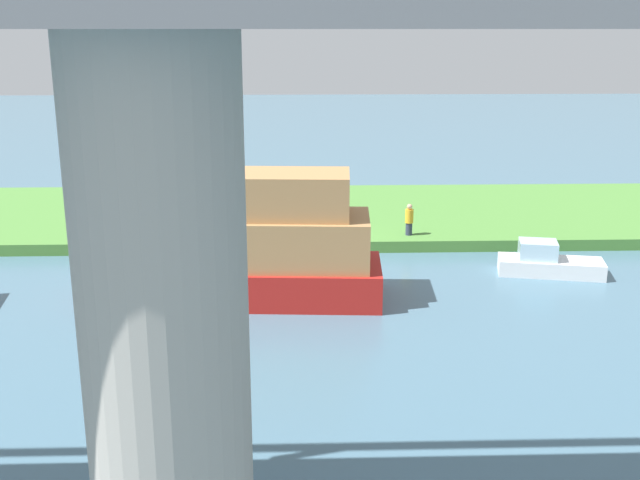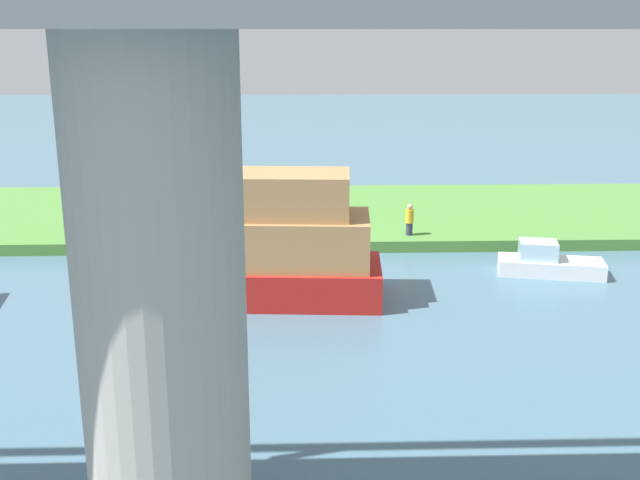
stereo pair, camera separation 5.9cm
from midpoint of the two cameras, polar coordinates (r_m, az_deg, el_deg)
The scene contains 7 objects.
ground_plane at distance 32.21m, azimuth -0.82°, elevation -1.03°, with size 160.00×160.00×0.00m, color #476B7F.
grassy_bank at distance 37.94m, azimuth -1.00°, elevation 1.93°, with size 80.00×12.00×0.50m, color #4C8438.
bridge_pylon at distance 12.31m, azimuth -11.72°, elevation -6.78°, with size 2.67×2.67×9.23m, color #9E998E.
person_on_bank at distance 33.28m, azimuth 6.67°, elevation 1.55°, with size 0.46×0.46×1.39m.
mooring_post at distance 33.44m, azimuth -11.01°, elevation 1.13°, with size 0.20×0.20×1.06m, color brown.
pontoon_yellow at distance 26.57m, azimuth -5.18°, elevation -0.62°, with size 9.87×3.84×4.95m.
houseboat_blue at distance 30.70m, azimuth 16.66°, elevation -1.64°, with size 4.16×2.20×1.32m.
Camera 1 is at (0.59, 30.85, 9.24)m, focal length 42.60 mm.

